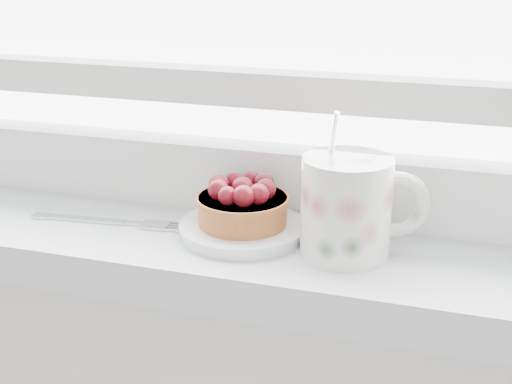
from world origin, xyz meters
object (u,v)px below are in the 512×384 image
at_px(floral_mug, 350,205).
at_px(fork, 111,221).
at_px(saucer, 243,229).
at_px(raspberry_tart, 243,203).

xyz_separation_m(floral_mug, fork, (-0.24, 0.00, -0.05)).
relative_size(floral_mug, fork, 0.75).
distance_m(saucer, fork, 0.14).
relative_size(raspberry_tart, fork, 0.51).
bearing_deg(fork, raspberry_tart, 4.74).
relative_size(saucer, fork, 0.70).
xyz_separation_m(raspberry_tart, floral_mug, (0.11, -0.01, 0.01)).
height_order(floral_mug, fork, floral_mug).
bearing_deg(floral_mug, fork, 179.89).
xyz_separation_m(saucer, floral_mug, (0.11, -0.01, 0.04)).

